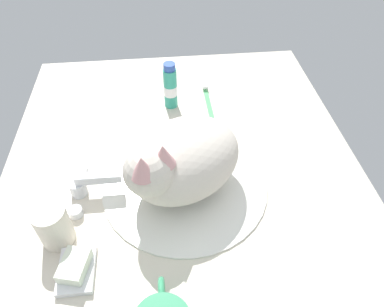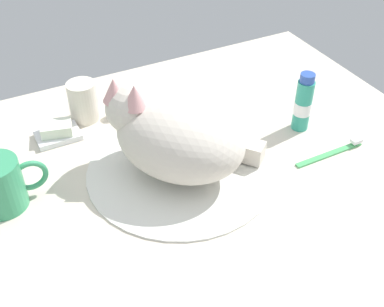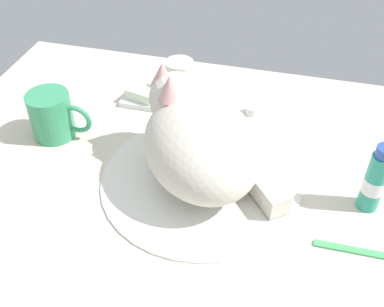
{
  "view_description": "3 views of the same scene",
  "coord_description": "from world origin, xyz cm",
  "px_view_note": "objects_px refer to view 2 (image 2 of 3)",
  "views": [
    {
      "loc": [
        -49.58,
        3.63,
        59.96
      ],
      "look_at": [
        2.01,
        -1.78,
        7.58
      ],
      "focal_mm": 32.81,
      "sensor_mm": 36.0,
      "label": 1
    },
    {
      "loc": [
        -29.94,
        -63.64,
        61.71
      ],
      "look_at": [
        1.53,
        -1.75,
        5.0
      ],
      "focal_mm": 45.36,
      "sensor_mm": 36.0,
      "label": 2
    },
    {
      "loc": [
        13.22,
        -58.0,
        58.75
      ],
      "look_at": [
        -1.77,
        0.41,
        5.92
      ],
      "focal_mm": 42.97,
      "sensor_mm": 36.0,
      "label": 3
    }
  ],
  "objects_px": {
    "cat": "(174,133)",
    "toothbrush": "(333,152)",
    "rinse_cup": "(83,101)",
    "soap_bar": "(57,128)",
    "coffee_mug": "(1,185)",
    "faucet": "(139,106)",
    "toothpaste_bottle": "(303,104)"
  },
  "relations": [
    {
      "from": "cat",
      "to": "toothbrush",
      "type": "distance_m",
      "value": 0.33
    },
    {
      "from": "rinse_cup",
      "to": "soap_bar",
      "type": "distance_m",
      "value": 0.09
    },
    {
      "from": "toothbrush",
      "to": "coffee_mug",
      "type": "bearing_deg",
      "value": 166.14
    },
    {
      "from": "rinse_cup",
      "to": "soap_bar",
      "type": "xyz_separation_m",
      "value": [
        -0.07,
        -0.04,
        -0.02
      ]
    },
    {
      "from": "cat",
      "to": "toothbrush",
      "type": "relative_size",
      "value": 1.96
    },
    {
      "from": "soap_bar",
      "to": "rinse_cup",
      "type": "bearing_deg",
      "value": 30.05
    },
    {
      "from": "faucet",
      "to": "toothpaste_bottle",
      "type": "xyz_separation_m",
      "value": [
        0.29,
        -0.2,
        0.04
      ]
    },
    {
      "from": "faucet",
      "to": "rinse_cup",
      "type": "xyz_separation_m",
      "value": [
        -0.11,
        0.04,
        0.02
      ]
    },
    {
      "from": "toothpaste_bottle",
      "to": "faucet",
      "type": "bearing_deg",
      "value": 145.36
    },
    {
      "from": "toothpaste_bottle",
      "to": "coffee_mug",
      "type": "bearing_deg",
      "value": 175.54
    },
    {
      "from": "coffee_mug",
      "to": "soap_bar",
      "type": "bearing_deg",
      "value": 48.84
    },
    {
      "from": "rinse_cup",
      "to": "toothbrush",
      "type": "height_order",
      "value": "rinse_cup"
    },
    {
      "from": "rinse_cup",
      "to": "toothbrush",
      "type": "bearing_deg",
      "value": -40.39
    },
    {
      "from": "faucet",
      "to": "soap_bar",
      "type": "height_order",
      "value": "faucet"
    },
    {
      "from": "soap_bar",
      "to": "coffee_mug",
      "type": "bearing_deg",
      "value": -131.16
    },
    {
      "from": "cat",
      "to": "toothpaste_bottle",
      "type": "height_order",
      "value": "cat"
    },
    {
      "from": "faucet",
      "to": "toothbrush",
      "type": "bearing_deg",
      "value": -45.74
    },
    {
      "from": "cat",
      "to": "rinse_cup",
      "type": "bearing_deg",
      "value": 112.97
    },
    {
      "from": "toothbrush",
      "to": "faucet",
      "type": "bearing_deg",
      "value": 134.26
    },
    {
      "from": "faucet",
      "to": "soap_bar",
      "type": "distance_m",
      "value": 0.18
    },
    {
      "from": "faucet",
      "to": "toothbrush",
      "type": "distance_m",
      "value": 0.42
    },
    {
      "from": "cat",
      "to": "coffee_mug",
      "type": "xyz_separation_m",
      "value": [
        -0.31,
        0.05,
        -0.04
      ]
    },
    {
      "from": "rinse_cup",
      "to": "toothpaste_bottle",
      "type": "relative_size",
      "value": 0.68
    },
    {
      "from": "rinse_cup",
      "to": "soap_bar",
      "type": "relative_size",
      "value": 1.42
    },
    {
      "from": "toothpaste_bottle",
      "to": "rinse_cup",
      "type": "bearing_deg",
      "value": 148.84
    },
    {
      "from": "toothpaste_bottle",
      "to": "toothbrush",
      "type": "bearing_deg",
      "value": -86.38
    },
    {
      "from": "coffee_mug",
      "to": "rinse_cup",
      "type": "xyz_separation_m",
      "value": [
        0.21,
        0.19,
        -0.0
      ]
    },
    {
      "from": "faucet",
      "to": "rinse_cup",
      "type": "relative_size",
      "value": 1.6
    },
    {
      "from": "coffee_mug",
      "to": "toothbrush",
      "type": "relative_size",
      "value": 0.8
    },
    {
      "from": "cat",
      "to": "coffee_mug",
      "type": "bearing_deg",
      "value": 171.01
    },
    {
      "from": "coffee_mug",
      "to": "rinse_cup",
      "type": "relative_size",
      "value": 1.44
    },
    {
      "from": "toothbrush",
      "to": "cat",
      "type": "bearing_deg",
      "value": 161.36
    }
  ]
}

